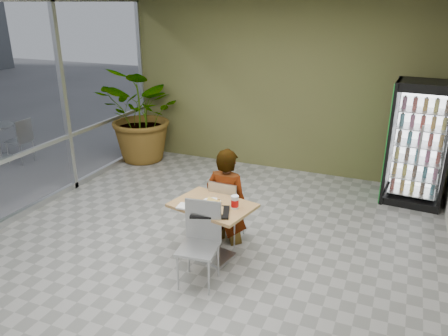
# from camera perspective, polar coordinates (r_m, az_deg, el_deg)

# --- Properties ---
(ground) EXTENTS (7.00, 7.00, 0.00)m
(ground) POSITION_cam_1_polar(r_m,az_deg,el_deg) (5.77, -3.23, -11.39)
(ground) COLOR gray
(ground) RESTS_ON ground
(room_envelope) EXTENTS (6.00, 7.00, 3.20)m
(room_envelope) POSITION_cam_1_polar(r_m,az_deg,el_deg) (5.10, -3.60, 3.99)
(room_envelope) COLOR beige
(room_envelope) RESTS_ON ground
(storefront_frame) EXTENTS (0.10, 7.00, 3.20)m
(storefront_frame) POSITION_cam_1_polar(r_m,az_deg,el_deg) (6.93, -26.62, 6.36)
(storefront_frame) COLOR #AFB1B4
(storefront_frame) RESTS_ON ground
(dining_table) EXTENTS (1.09, 0.87, 0.75)m
(dining_table) POSITION_cam_1_polar(r_m,az_deg,el_deg) (5.48, -1.46, -6.75)
(dining_table) COLOR tan
(dining_table) RESTS_ON ground
(chair_far) EXTENTS (0.40, 0.41, 0.89)m
(chair_far) POSITION_cam_1_polar(r_m,az_deg,el_deg) (5.86, 0.16, -5.01)
(chair_far) COLOR #AFB1B4
(chair_far) RESTS_ON ground
(chair_near) EXTENTS (0.48, 0.48, 0.97)m
(chair_near) POSITION_cam_1_polar(r_m,az_deg,el_deg) (5.07, -3.06, -8.85)
(chair_near) COLOR #AFB1B4
(chair_near) RESTS_ON ground
(seated_woman) EXTENTS (0.61, 0.40, 1.62)m
(seated_woman) POSITION_cam_1_polar(r_m,az_deg,el_deg) (5.90, 0.34, -4.93)
(seated_woman) COLOR black
(seated_woman) RESTS_ON ground
(pizza_plate) EXTENTS (0.32, 0.31, 0.03)m
(pizza_plate) POSITION_cam_1_polar(r_m,az_deg,el_deg) (5.44, -1.61, -4.30)
(pizza_plate) COLOR white
(pizza_plate) RESTS_ON dining_table
(soda_cup) EXTENTS (0.09, 0.09, 0.17)m
(soda_cup) POSITION_cam_1_polar(r_m,az_deg,el_deg) (5.24, 1.43, -4.52)
(soda_cup) COLOR white
(soda_cup) RESTS_ON dining_table
(napkin_stack) EXTENTS (0.18, 0.18, 0.02)m
(napkin_stack) POSITION_cam_1_polar(r_m,az_deg,el_deg) (5.33, -5.18, -5.01)
(napkin_stack) COLOR white
(napkin_stack) RESTS_ON dining_table
(cafeteria_tray) EXTENTS (0.53, 0.46, 0.03)m
(cafeteria_tray) POSITION_cam_1_polar(r_m,az_deg,el_deg) (5.17, -1.83, -5.76)
(cafeteria_tray) COLOR black
(cafeteria_tray) RESTS_ON dining_table
(beverage_fridge) EXTENTS (0.95, 0.75, 1.97)m
(beverage_fridge) POSITION_cam_1_polar(r_m,az_deg,el_deg) (7.52, 24.10, 2.86)
(beverage_fridge) COLOR black
(beverage_fridge) RESTS_ON ground
(potted_plant) EXTENTS (2.12, 1.97, 1.94)m
(potted_plant) POSITION_cam_1_polar(r_m,az_deg,el_deg) (8.94, -10.37, 6.89)
(potted_plant) COLOR #275C25
(potted_plant) RESTS_ON ground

